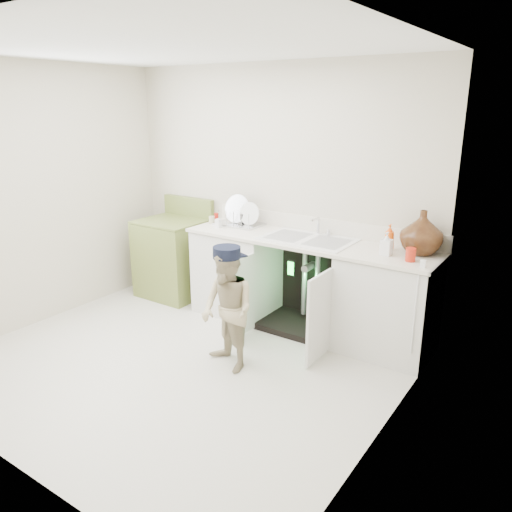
% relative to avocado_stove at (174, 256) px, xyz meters
% --- Properties ---
extents(ground, '(3.50, 3.50, 0.00)m').
position_rel_avocado_stove_xyz_m(ground, '(1.14, -1.18, -0.45)').
color(ground, beige).
rests_on(ground, ground).
extents(room_shell, '(6.00, 5.50, 1.26)m').
position_rel_avocado_stove_xyz_m(room_shell, '(1.14, -1.18, 0.80)').
color(room_shell, beige).
rests_on(room_shell, ground).
extents(counter_run, '(2.44, 1.02, 1.27)m').
position_rel_avocado_stove_xyz_m(counter_run, '(1.73, 0.03, 0.03)').
color(counter_run, silver).
rests_on(counter_run, ground).
extents(avocado_stove, '(0.70, 0.65, 1.09)m').
position_rel_avocado_stove_xyz_m(avocado_stove, '(0.00, 0.00, 0.00)').
color(avocado_stove, olive).
rests_on(avocado_stove, ground).
extents(repair_worker, '(0.60, 0.95, 1.04)m').
position_rel_avocado_stove_xyz_m(repair_worker, '(1.53, -1.00, 0.07)').
color(repair_worker, tan).
rests_on(repair_worker, ground).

